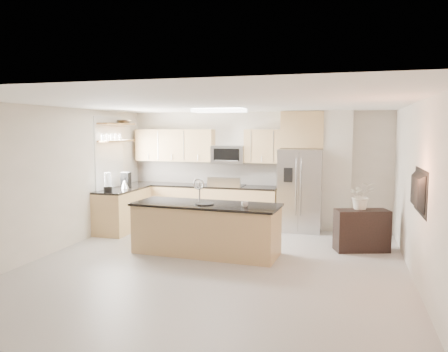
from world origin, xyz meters
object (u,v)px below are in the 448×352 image
(microwave, at_px, (229,154))
(cup, at_px, (245,204))
(island, at_px, (206,228))
(kettle, at_px, (125,184))
(television, at_px, (414,191))
(flower_vase, at_px, (361,189))
(blender, at_px, (108,184))
(bowl, at_px, (124,121))
(platter, at_px, (204,204))
(coffee_maker, at_px, (126,180))
(credenza, at_px, (362,230))
(refrigerator, at_px, (300,190))
(range, at_px, (227,205))

(microwave, relative_size, cup, 6.33)
(island, distance_m, kettle, 2.66)
(kettle, height_order, television, television)
(cup, distance_m, flower_vase, 2.22)
(blender, distance_m, bowl, 1.67)
(platter, xyz_separation_m, blender, (-2.32, 0.74, 0.19))
(microwave, xyz_separation_m, coffee_maker, (-2.09, -0.99, -0.55))
(kettle, bearing_deg, microwave, 30.14)
(bowl, bearing_deg, island, -34.20)
(credenza, distance_m, bowl, 5.59)
(blender, xyz_separation_m, coffee_maker, (-0.02, 0.79, -0.02))
(cup, bearing_deg, coffee_maker, 152.63)
(refrigerator, bearing_deg, blender, -156.64)
(range, height_order, refrigerator, refrigerator)
(refrigerator, xyz_separation_m, television, (1.85, -3.07, 0.46))
(cup, relative_size, blender, 0.30)
(microwave, xyz_separation_m, television, (3.51, -3.24, -0.28))
(coffee_maker, bearing_deg, range, 22.53)
(bowl, bearing_deg, flower_vase, -8.03)
(island, relative_size, bowl, 6.64)
(bowl, relative_size, flower_vase, 0.53)
(credenza, bearing_deg, platter, -177.92)
(blender, bearing_deg, platter, -17.60)
(blender, relative_size, kettle, 1.78)
(refrigerator, xyz_separation_m, credenza, (1.25, -1.35, -0.51))
(cup, bearing_deg, kettle, 154.87)
(island, xyz_separation_m, television, (3.26, -0.81, 0.90))
(range, height_order, coffee_maker, coffee_maker)
(platter, bearing_deg, refrigerator, 58.88)
(kettle, distance_m, coffee_maker, 0.20)
(credenza, bearing_deg, kettle, 157.54)
(cup, distance_m, blender, 3.17)
(range, relative_size, bowl, 2.87)
(blender, bearing_deg, island, -15.62)
(coffee_maker, height_order, television, television)
(credenza, height_order, blender, blender)
(platter, bearing_deg, credenza, 20.54)
(credenza, height_order, bowl, bowl)
(coffee_maker, relative_size, flower_vase, 0.44)
(microwave, xyz_separation_m, blender, (-2.07, -1.78, -0.53))
(refrigerator, distance_m, blender, 4.07)
(blender, bearing_deg, bowl, 99.48)
(platter, height_order, coffee_maker, coffee_maker)
(island, xyz_separation_m, blender, (-2.32, 0.65, 0.64))
(microwave, relative_size, blender, 1.88)
(blender, distance_m, kettle, 0.61)
(platter, height_order, television, television)
(island, bearing_deg, flower_vase, 23.33)
(blender, bearing_deg, range, 38.65)
(platter, distance_m, television, 3.38)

